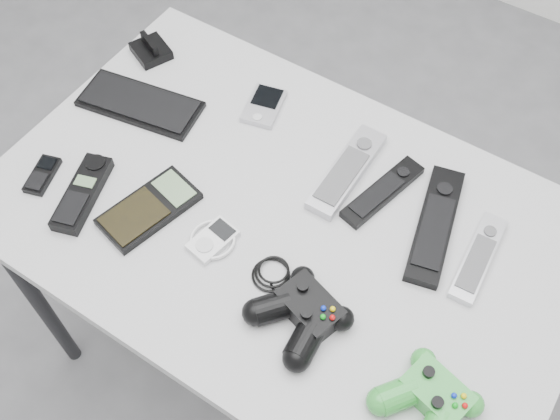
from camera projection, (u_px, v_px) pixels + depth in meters
The scene contains 15 objects.
floor at pixel (268, 356), 1.80m from camera, with size 3.50×3.50×0.00m, color slate.
desk at pixel (283, 235), 1.24m from camera, with size 1.07×0.69×0.72m.
pda_keyboard at pixel (140, 103), 1.34m from camera, with size 0.25×0.11×0.02m, color black.
dock_bracket at pixel (150, 47), 1.41m from camera, with size 0.08×0.07×0.04m, color black.
pda at pixel (264, 106), 1.33m from camera, with size 0.07×0.10×0.02m, color #ABAAB1.
remote_silver_a at pixel (347, 170), 1.24m from camera, with size 0.06×0.22×0.02m, color #ABAAB1.
remote_black_a at pixel (383, 191), 1.21m from camera, with size 0.04×0.19×0.02m, color black.
remote_black_b at pixel (435, 224), 1.17m from camera, with size 0.06×0.25×0.02m, color black.
remote_silver_b at pixel (478, 257), 1.13m from camera, with size 0.04×0.19×0.02m, color silver.
mobile_phone at pixel (42, 175), 1.24m from camera, with size 0.04×0.09×0.01m, color black.
cordless_handset at pixel (82, 193), 1.21m from camera, with size 0.05×0.17×0.03m, color black.
calculator at pixel (149, 208), 1.19m from camera, with size 0.09×0.18×0.02m, color black.
mp3_player at pixel (213, 240), 1.16m from camera, with size 0.08×0.09×0.02m, color silver.
controller_black at pixel (303, 312), 1.06m from camera, with size 0.25×0.16×0.05m, color black, non-canonical shape.
controller_green at pixel (430, 399), 0.98m from camera, with size 0.14×0.15×0.05m, color #227E28, non-canonical shape.
Camera 1 is at (0.39, -0.54, 1.72)m, focal length 42.00 mm.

